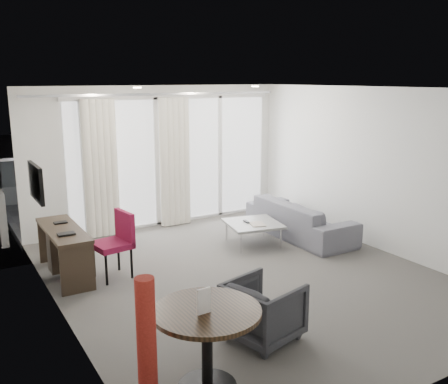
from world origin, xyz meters
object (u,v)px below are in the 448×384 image
desk (65,252)px  rattan_chair_b (223,177)px  round_table (207,349)px  tub_armchair (263,311)px  coffee_table (253,233)px  sofa (300,218)px  rattan_chair_a (160,192)px  desk_chair (112,246)px  red_lamp (147,352)px

desk → rattan_chair_b: rattan_chair_b is taller
round_table → tub_armchair: (0.93, 0.47, -0.06)m
round_table → coffee_table: (2.57, 3.10, -0.19)m
sofa → desk: bearing=86.4°
coffee_table → rattan_chair_b: size_ratio=1.04×
desk → tub_armchair: desk is taller
sofa → tub_armchair: bearing=135.0°
sofa → rattan_chair_a: size_ratio=2.80×
coffee_table → sofa: size_ratio=0.39×
desk_chair → tub_armchair: bearing=-79.8°
desk → coffee_table: size_ratio=1.74×
red_lamp → tub_armchair: 1.70m
round_table → sofa: bearing=41.0°
desk_chair → coffee_table: desk_chair is taller
desk → red_lamp: 3.49m
desk → coffee_table: desk is taller
red_lamp → desk: bearing=87.3°
desk_chair → coffee_table: 2.50m
red_lamp → coffee_table: 4.58m
tub_armchair → coffee_table: tub_armchair is taller
round_table → rattan_chair_a: bearing=70.3°
desk_chair → coffee_table: (2.48, 0.19, -0.28)m
desk_chair → round_table: 2.92m
round_table → rattan_chair_b: 7.76m
round_table → desk_chair: bearing=88.2°
round_table → sofa: round_table is taller
rattan_chair_a → rattan_chair_b: 2.04m
rattan_chair_a → rattan_chair_b: size_ratio=0.96×
round_table → rattan_chair_a: (2.13, 5.95, 0.00)m
desk → desk_chair: size_ratio=1.58×
tub_armchair → rattan_chair_b: bearing=-41.3°
desk_chair → tub_armchair: (0.84, -2.45, -0.14)m
coffee_table → rattan_chair_a: (-0.44, 2.84, 0.20)m
round_table → desk: bearing=97.9°
tub_armchair → round_table: bearing=102.1°
desk_chair → sofa: size_ratio=0.43×
round_table → rattan_chair_b: bearing=58.5°
rattan_chair_a → rattan_chair_b: rattan_chair_b is taller
desk → sofa: desk is taller
rattan_chair_a → desk: bearing=-126.6°
desk → tub_armchair: 3.18m
rattan_chair_a → tub_armchair: bearing=-94.3°
round_table → sofa: size_ratio=0.44×
coffee_table → rattan_chair_a: size_ratio=1.09×
round_table → red_lamp: 0.69m
tub_armchair → rattan_chair_a: (1.19, 5.48, 0.06)m
desk → tub_armchair: bearing=-64.0°
tub_armchair → red_lamp: bearing=97.4°
rattan_chair_a → red_lamp: bearing=-106.3°
coffee_table → sofa: bearing=-2.0°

